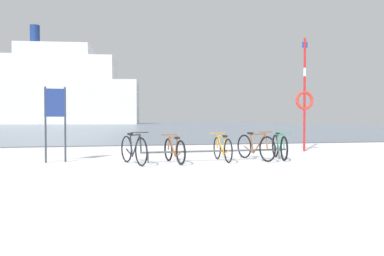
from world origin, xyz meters
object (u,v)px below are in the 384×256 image
object	(u,v)px
bicycle_3	(255,147)
ferry_ship	(58,91)
bicycle_2	(222,148)
info_sign	(55,111)
bicycle_0	(134,149)
bicycle_1	(174,150)
bicycle_4	(280,147)
rescue_post	(304,97)

from	to	relation	value
bicycle_3	ferry_ship	xyz separation A→B (m)	(-16.21, 78.63, 7.09)
ferry_ship	bicycle_3	bearing A→B (deg)	-78.35
bicycle_2	info_sign	bearing A→B (deg)	172.48
bicycle_0	ferry_ship	distance (m)	80.25
ferry_ship	bicycle_0	bearing A→B (deg)	-80.81
bicycle_1	bicycle_4	world-z (taller)	bicycle_4
info_sign	ferry_ship	xyz separation A→B (m)	(-10.75, 78.07, 6.08)
bicycle_3	ferry_ship	bearing A→B (deg)	101.65
info_sign	rescue_post	xyz separation A→B (m)	(8.25, 1.72, 0.58)
bicycle_3	bicycle_4	bearing A→B (deg)	6.75
bicycle_4	info_sign	size ratio (longest dim) A/B	0.81
bicycle_3	bicycle_4	xyz separation A→B (m)	(0.78, 0.09, -0.01)
bicycle_1	rescue_post	size ratio (longest dim) A/B	0.39
bicycle_2	rescue_post	bearing A→B (deg)	31.59
bicycle_3	bicycle_1	bearing A→B (deg)	-175.02
bicycle_0	bicycle_4	distance (m)	4.24
bicycle_1	bicycle_3	bearing A→B (deg)	4.98
bicycle_0	rescue_post	distance (m)	6.91
bicycle_0	ferry_ship	world-z (taller)	ferry_ship
bicycle_2	ferry_ship	bearing A→B (deg)	100.96
bicycle_1	rescue_post	distance (m)	5.94
bicycle_1	ferry_ship	distance (m)	80.36
bicycle_2	bicycle_3	size ratio (longest dim) A/B	0.93
bicycle_4	ferry_ship	xyz separation A→B (m)	(-16.99, 78.54, 7.10)
bicycle_4	rescue_post	size ratio (longest dim) A/B	0.40
bicycle_1	rescue_post	xyz separation A→B (m)	(5.15, 2.49, 1.62)
bicycle_2	info_sign	xyz separation A→B (m)	(-4.48, 0.59, 1.03)
info_sign	bicycle_3	bearing A→B (deg)	-5.87
bicycle_4	info_sign	world-z (taller)	info_sign
bicycle_1	info_sign	xyz separation A→B (m)	(-3.10, 0.77, 1.04)
bicycle_3	rescue_post	xyz separation A→B (m)	(2.78, 2.29, 1.58)
bicycle_2	info_sign	size ratio (longest dim) A/B	0.80
bicycle_2	rescue_post	xyz separation A→B (m)	(3.77, 2.32, 1.61)
bicycle_1	rescue_post	world-z (taller)	rescue_post
bicycle_0	info_sign	xyz separation A→B (m)	(-2.03, 0.84, 1.00)
bicycle_0	bicycle_2	xyz separation A→B (m)	(2.46, 0.25, -0.03)
bicycle_0	bicycle_2	world-z (taller)	bicycle_0
bicycle_0	bicycle_2	bearing A→B (deg)	5.80
bicycle_1	bicycle_4	distance (m)	3.17
ferry_ship	info_sign	bearing A→B (deg)	-82.16
rescue_post	ferry_ship	bearing A→B (deg)	103.97
bicycle_4	ferry_ship	bearing A→B (deg)	102.21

